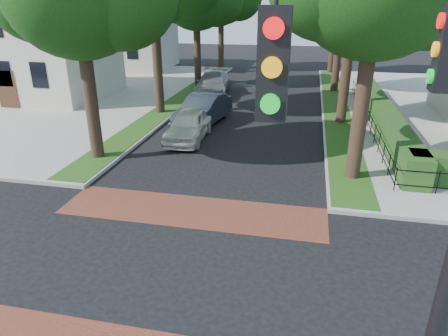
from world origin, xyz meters
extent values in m
plane|color=black|center=(0.00, 0.00, 0.00)|extent=(120.00, 120.00, 0.00)
cube|color=gray|center=(-19.50, 19.00, 0.07)|extent=(30.00, 30.00, 0.15)
cube|color=brown|center=(0.00, 3.20, 0.01)|extent=(9.00, 2.20, 0.01)
cube|color=#284E16|center=(5.40, 19.10, 0.16)|extent=(1.60, 29.80, 0.02)
cube|color=#284E16|center=(-5.40, 19.10, 0.16)|extent=(1.60, 29.80, 0.02)
cylinder|color=black|center=(5.50, 7.00, 3.83)|extent=(0.56, 0.56, 7.35)
cylinder|color=black|center=(5.50, 15.00, 4.00)|extent=(0.56, 0.56, 7.70)
cylinder|color=black|center=(5.50, 24.00, 3.47)|extent=(0.56, 0.56, 6.65)
sphere|color=#19390F|center=(7.09, 24.30, 6.59)|extent=(4.35, 4.35, 4.35)
sphere|color=#19390F|center=(4.05, 23.80, 6.69)|extent=(4.06, 4.06, 4.06)
cylinder|color=black|center=(5.50, 33.00, 3.65)|extent=(0.56, 0.56, 7.00)
cylinder|color=black|center=(-5.50, 7.00, 3.65)|extent=(0.56, 0.56, 7.00)
cylinder|color=black|center=(-5.50, 15.00, 4.17)|extent=(0.56, 0.56, 8.05)
cylinder|color=black|center=(-5.50, 24.00, 3.58)|extent=(0.56, 0.56, 6.86)
cylinder|color=black|center=(-5.50, 33.00, 3.72)|extent=(0.56, 0.56, 7.14)
cube|color=#204819|center=(7.70, 15.00, 0.75)|extent=(1.00, 18.00, 1.20)
cube|color=beige|center=(-15.50, 18.00, 3.40)|extent=(9.00, 8.00, 6.50)
cube|color=beige|center=(-15.50, 32.00, 3.40)|extent=(9.00, 8.00, 6.50)
cube|color=black|center=(3.20, -4.60, 6.05)|extent=(0.28, 0.22, 1.00)
cylinder|color=red|center=(3.20, -4.73, 6.37)|extent=(0.18, 0.05, 0.18)
cylinder|color=orange|center=(3.20, -4.73, 6.05)|extent=(0.18, 0.05, 0.18)
cylinder|color=#0CB226|center=(3.20, -4.73, 5.73)|extent=(0.18, 0.05, 0.18)
cube|color=black|center=(5.10, -2.90, 6.05)|extent=(0.22, 0.28, 1.00)
cylinder|color=red|center=(4.97, -2.90, 6.37)|extent=(0.05, 0.18, 0.18)
cylinder|color=orange|center=(4.97, -2.90, 6.05)|extent=(0.05, 0.18, 0.18)
cylinder|color=#0CB226|center=(4.97, -2.90, 5.73)|extent=(0.05, 0.18, 0.18)
imported|color=silver|center=(-2.30, 10.51, 0.76)|extent=(1.96, 4.51, 1.52)
imported|color=#1D242C|center=(-2.30, 13.47, 0.84)|extent=(2.53, 5.29, 1.67)
imported|color=slate|center=(-3.60, 21.37, 0.84)|extent=(2.96, 5.99, 1.68)
camera|label=1|loc=(3.52, -8.25, 6.57)|focal=32.00mm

